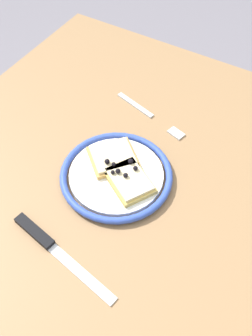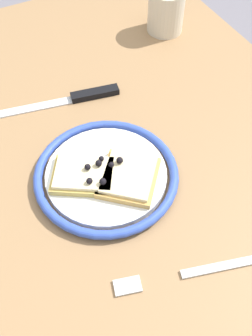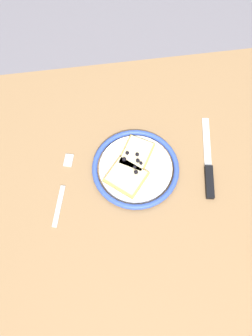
# 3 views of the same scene
# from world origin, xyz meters

# --- Properties ---
(ground_plane) EXTENTS (6.00, 6.00, 0.00)m
(ground_plane) POSITION_xyz_m (0.00, 0.00, 0.00)
(ground_plane) COLOR slate
(dining_table) EXTENTS (1.03, 0.79, 0.70)m
(dining_table) POSITION_xyz_m (0.00, 0.00, 0.61)
(dining_table) COLOR #936D47
(dining_table) RESTS_ON ground_plane
(plate) EXTENTS (0.23, 0.23, 0.02)m
(plate) POSITION_xyz_m (-0.04, 0.03, 0.71)
(plate) COLOR white
(plate) RESTS_ON dining_table
(pizza_slice_near) EXTENTS (0.12, 0.12, 0.03)m
(pizza_slice_near) POSITION_xyz_m (-0.07, 0.01, 0.72)
(pizza_slice_near) COLOR tan
(pizza_slice_near) RESTS_ON plate
(pizza_slice_far) EXTENTS (0.11, 0.12, 0.03)m
(pizza_slice_far) POSITION_xyz_m (-0.04, 0.06, 0.72)
(pizza_slice_far) COLOR tan
(pizza_slice_far) RESTS_ON plate
(knife) EXTENTS (0.06, 0.24, 0.01)m
(knife) POSITION_xyz_m (0.14, 0.00, 0.71)
(knife) COLOR silver
(knife) RESTS_ON dining_table
(fork) EXTENTS (0.07, 0.20, 0.00)m
(fork) POSITION_xyz_m (-0.24, 0.00, 0.70)
(fork) COLOR #BBBBBB
(fork) RESTS_ON dining_table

